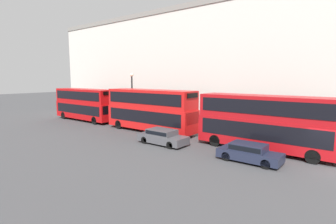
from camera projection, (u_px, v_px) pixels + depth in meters
name	position (u px, v px, depth m)	size (l,w,h in m)	color
ground_plane	(327.00, 168.00, 16.92)	(200.00, 200.00, 0.00)	#424244
bus_leading	(265.00, 121.00, 20.68)	(2.59, 10.62, 4.43)	#A80F14
bus_second_in_queue	(150.00, 109.00, 28.16)	(2.59, 10.85, 4.54)	red
bus_third_in_queue	(85.00, 103.00, 35.51)	(2.59, 10.36, 4.29)	#B20C0F
car_dark_sedan	(249.00, 152.00, 18.19)	(1.76, 4.30, 1.29)	#1E2338
car_hatchback	(162.00, 136.00, 22.99)	(1.85, 4.50, 1.32)	#47474C
street_lamp	(132.00, 93.00, 32.31)	(0.44, 0.44, 6.37)	black
pedestrian	(98.00, 112.00, 38.08)	(0.36, 0.36, 1.73)	brown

